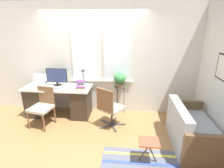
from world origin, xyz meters
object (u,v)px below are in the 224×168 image
monitor (57,77)px  office_chair_swivel (110,107)px  keyboard (52,88)px  folding_stool (149,144)px  mouse (63,88)px  desk_chair_wooden (42,106)px  potted_plant (120,79)px  desk_lamp (83,75)px  couch_loveseat (191,131)px  book_stack (81,85)px  laptop (39,82)px  plant_stand (120,90)px

monitor → office_chair_swivel: monitor is taller
monitor → keyboard: size_ratio=1.46×
office_chair_swivel → folding_stool: 1.25m
mouse → folding_stool: bearing=-34.7°
monitor → desk_chair_wooden: 0.79m
potted_plant → folding_stool: bearing=-71.2°
office_chair_swivel → folding_stool: bearing=159.0°
mouse → desk_lamp: 0.56m
keyboard → office_chair_swivel: 1.45m
monitor → couch_loveseat: (2.94, -1.02, -0.68)m
book_stack → potted_plant: (0.90, 0.30, 0.07)m
desk_chair_wooden → office_chair_swivel: size_ratio=0.93×
laptop → desk_chair_wooden: size_ratio=0.41×
mouse → potted_plant: 1.36m
laptop → mouse: size_ratio=5.97×
desk_chair_wooden → plant_stand: (1.68, 0.71, 0.16)m
keyboard → couch_loveseat: bearing=-14.4°
keyboard → desk_lamp: size_ratio=0.87×
desk_lamp → mouse: bearing=-146.5°
mouse → book_stack: (0.40, 0.06, 0.08)m
desk_chair_wooden → couch_loveseat: bearing=3.8°
monitor → keyboard: bearing=-97.2°
keyboard → folding_stool: (2.14, -1.28, -0.41)m
couch_loveseat → plant_stand: 1.84m
monitor → keyboard: 0.34m
desk_lamp → couch_loveseat: (2.29, -1.05, -0.72)m
keyboard → desk_chair_wooden: size_ratio=0.41×
mouse → book_stack: 0.42m
keyboard → desk_chair_wooden: desk_chair_wooden is taller
laptop → desk_lamp: desk_lamp is taller
book_stack → folding_stool: size_ratio=0.57×
laptop → folding_stool: laptop is taller
desk_chair_wooden → plant_stand: size_ratio=1.21×
laptop → desk_lamp: bearing=1.1°
desk_lamp → office_chair_swivel: (0.71, -0.58, -0.53)m
mouse → office_chair_swivel: (1.12, -0.30, -0.28)m
book_stack → folding_stool: (1.47, -1.36, -0.50)m
potted_plant → folding_stool: potted_plant is taller
folding_stool → plant_stand: bearing=108.8°
mouse → office_chair_swivel: bearing=-15.1°
monitor → potted_plant: bearing=4.2°
desk_chair_wooden → couch_loveseat: 3.12m
desk_lamp → folding_stool: 2.24m
desk_lamp → potted_plant: 0.90m
laptop → mouse: 0.76m
desk_chair_wooden → couch_loveseat: (3.08, -0.43, -0.18)m
keyboard → desk_chair_wooden: (-0.11, -0.34, -0.29)m
desk_chair_wooden → couch_loveseat: size_ratio=0.65×
mouse → folding_stool: size_ratio=0.15×
office_chair_swivel → plant_stand: (0.18, 0.67, 0.15)m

